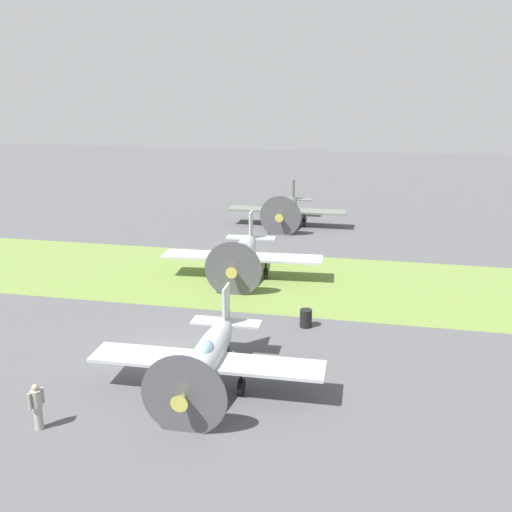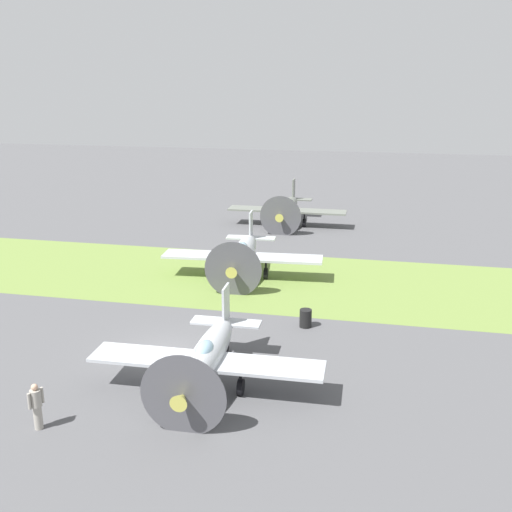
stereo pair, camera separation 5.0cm
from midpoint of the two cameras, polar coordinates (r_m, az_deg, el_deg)
ground_plane at (r=26.71m, az=-8.48°, el=-9.54°), size 160.00×160.00×0.00m
grass_verge at (r=36.55m, az=-2.47°, el=-2.04°), size 120.00×11.00×0.01m
airplane_lead at (r=23.42m, az=-4.65°, el=-9.56°), size 9.23×7.33×3.30m
airplane_wingman at (r=36.29m, az=-1.24°, el=0.27°), size 9.89×7.82×3.52m
airplane_trail at (r=49.39m, az=3.09°, el=4.66°), size 9.81×7.81×3.52m
ground_crew_chief at (r=22.34m, az=-20.38°, el=-13.37°), size 0.38×0.59×1.73m
fuel_drum at (r=29.29m, az=4.87°, el=-6.01°), size 0.60×0.60×0.90m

